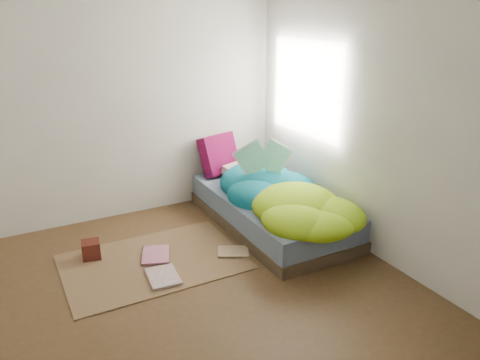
% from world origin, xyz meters
% --- Properties ---
extents(ground, '(3.50, 3.50, 0.00)m').
position_xyz_m(ground, '(0.00, 0.00, 0.00)').
color(ground, '#45321A').
rests_on(ground, ground).
extents(room_walls, '(3.54, 3.54, 2.62)m').
position_xyz_m(room_walls, '(0.01, 0.01, 1.63)').
color(room_walls, silver).
rests_on(room_walls, ground).
extents(bed, '(1.00, 2.00, 0.34)m').
position_xyz_m(bed, '(1.22, 0.72, 0.17)').
color(bed, '#32291B').
rests_on(bed, ground).
extents(duvet, '(0.96, 1.84, 0.34)m').
position_xyz_m(duvet, '(1.22, 0.50, 0.51)').
color(duvet, navy).
rests_on(duvet, bed).
extents(rug, '(1.60, 1.10, 0.01)m').
position_xyz_m(rug, '(-0.15, 0.55, 0.01)').
color(rug, brown).
rests_on(rug, ground).
extents(pillow_floral, '(0.62, 0.49, 0.12)m').
position_xyz_m(pillow_floral, '(1.31, 1.39, 0.40)').
color(pillow_floral, beige).
rests_on(pillow_floral, bed).
extents(pillow_magenta, '(0.49, 0.28, 0.46)m').
position_xyz_m(pillow_magenta, '(1.05, 1.63, 0.57)').
color(pillow_magenta, '#530531').
rests_on(pillow_magenta, bed).
extents(open_book, '(0.51, 0.25, 0.30)m').
position_xyz_m(open_book, '(1.18, 0.82, 0.83)').
color(open_book, '#388B2D').
rests_on(open_book, duvet).
extents(wooden_box, '(0.19, 0.19, 0.16)m').
position_xyz_m(wooden_box, '(-0.63, 0.89, 0.09)').
color(wooden_box, '#3D110E').
rests_on(wooden_box, rug).
extents(floor_book_a, '(0.29, 0.37, 0.03)m').
position_xyz_m(floor_book_a, '(-0.29, 0.25, 0.03)').
color(floor_book_a, silver).
rests_on(floor_book_a, rug).
extents(floor_book_b, '(0.35, 0.40, 0.03)m').
position_xyz_m(floor_book_b, '(-0.22, 0.67, 0.03)').
color(floor_book_b, '#D17895').
rests_on(floor_book_b, rug).
extents(floor_book_c, '(0.36, 0.32, 0.02)m').
position_xyz_m(floor_book_c, '(0.52, 0.25, 0.02)').
color(floor_book_c, tan).
rests_on(floor_book_c, rug).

